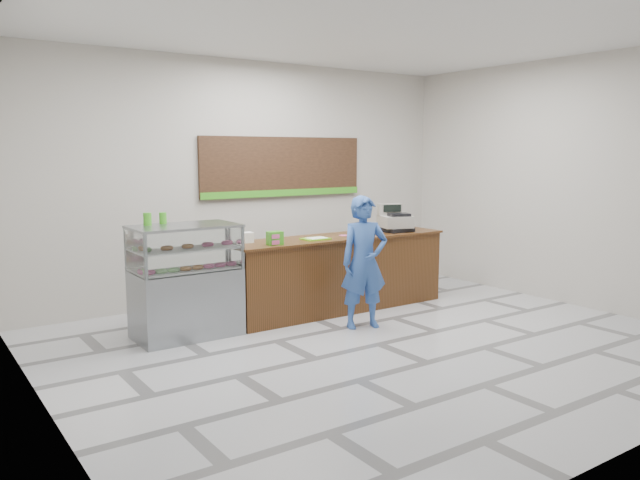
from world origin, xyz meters
TOP-DOWN VIEW (x-y plane):
  - floor at (0.00, 0.00)m, footprint 7.00×7.00m
  - back_wall at (0.00, 3.00)m, footprint 7.00×0.00m
  - ceiling at (0.00, 0.00)m, footprint 7.00×7.00m
  - sales_counter at (0.55, 1.55)m, footprint 3.26×0.76m
  - display_case at (-1.67, 1.55)m, footprint 1.22×0.72m
  - menu_board at (0.55, 2.96)m, footprint 2.80×0.06m
  - cash_register at (1.54, 1.51)m, footprint 0.54×0.55m
  - card_terminal at (1.53, 1.41)m, footprint 0.11×0.16m
  - serving_tray at (0.11, 1.45)m, footprint 0.35×0.25m
  - napkin_box at (-0.77, 1.72)m, footprint 0.18×0.18m
  - straw_cup at (-0.95, 1.61)m, footprint 0.08×0.08m
  - promo_box at (-0.58, 1.33)m, footprint 0.20×0.15m
  - donut_decal at (0.66, 1.55)m, footprint 0.15×0.15m
  - green_cup_left at (-2.03, 1.76)m, footprint 0.09×0.09m
  - green_cup_right at (-1.82, 1.82)m, footprint 0.09×0.09m
  - customer at (0.30, 0.67)m, footprint 0.69×0.56m

SIDE VIEW (x-z plane):
  - floor at x=0.00m, z-range 0.00..0.00m
  - sales_counter at x=0.55m, z-range 0.00..1.03m
  - display_case at x=-1.67m, z-range 0.01..1.34m
  - customer at x=0.30m, z-range 0.00..1.64m
  - donut_decal at x=0.66m, z-range 1.03..1.03m
  - serving_tray at x=0.11m, z-range 1.03..1.05m
  - card_terminal at x=1.53m, z-range 1.03..1.07m
  - straw_cup at x=-0.95m, z-range 1.03..1.15m
  - napkin_box at x=-0.77m, z-range 1.03..1.16m
  - promo_box at x=-0.58m, z-range 1.03..1.20m
  - cash_register at x=1.54m, z-range 0.98..1.37m
  - green_cup_right at x=-1.82m, z-range 1.33..1.46m
  - green_cup_left at x=-2.03m, z-range 1.33..1.48m
  - back_wall at x=0.00m, z-range -1.75..5.25m
  - menu_board at x=0.55m, z-range 1.48..2.38m
  - ceiling at x=0.00m, z-range 3.50..3.50m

